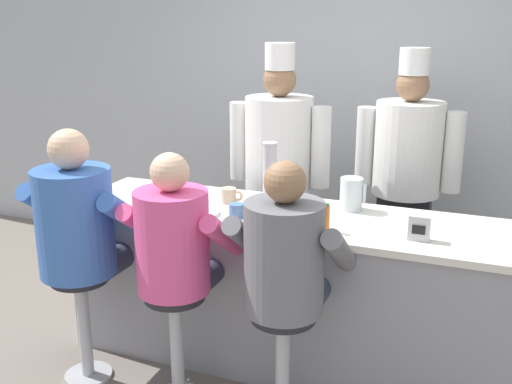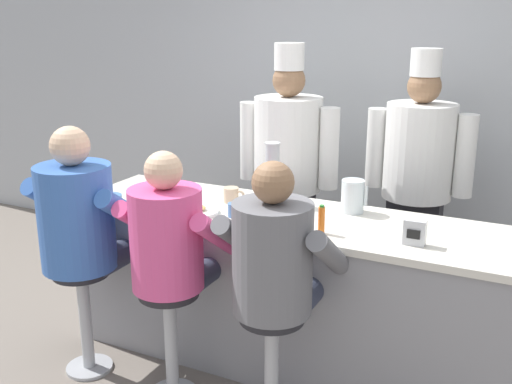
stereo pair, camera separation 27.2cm
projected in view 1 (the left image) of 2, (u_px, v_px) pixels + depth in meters
wall_back at (356, 108)px, 4.76m from camera, size 10.00×0.06×2.70m
diner_counter at (293, 289)px, 3.60m from camera, size 2.74×0.73×0.95m
ketchup_bottle_red at (292, 213)px, 3.16m from camera, size 0.06×0.06×0.23m
hot_sauce_bottle_orange at (326, 218)px, 3.17m from camera, size 0.04×0.04×0.16m
water_pitcher_clear at (351, 194)px, 3.52m from camera, size 0.15×0.13×0.19m
breakfast_plate at (196, 212)px, 3.46m from camera, size 0.26×0.26×0.05m
cereal_bowl at (104, 202)px, 3.60m from camera, size 0.15×0.15×0.05m
coffee_mug_blue at (237, 210)px, 3.41m from camera, size 0.13×0.09×0.08m
coffee_mug_tan at (229, 195)px, 3.67m from camera, size 0.14×0.09×0.09m
cup_stack_steel at (270, 172)px, 3.65m from camera, size 0.09×0.09×0.37m
napkin_dispenser_chrome at (419, 228)px, 3.05m from camera, size 0.11×0.07×0.13m
diner_seated_blue at (80, 227)px, 3.32m from camera, size 0.64×0.63×1.49m
diner_seated_pink at (176, 248)px, 3.12m from camera, size 0.58×0.57×1.41m
diner_seated_grey at (286, 264)px, 2.90m from camera, size 0.59×0.58×1.42m
cook_in_whites_near at (279, 166)px, 4.23m from camera, size 0.74×0.47×1.89m
cook_in_whites_far at (407, 171)px, 4.16m from camera, size 0.73×0.46×1.86m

